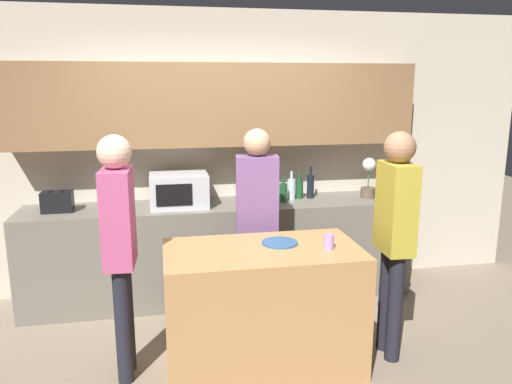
{
  "coord_description": "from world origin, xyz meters",
  "views": [
    {
      "loc": [
        -0.53,
        -3.11,
        2.03
      ],
      "look_at": [
        0.15,
        0.39,
        1.24
      ],
      "focal_mm": 35.0,
      "sensor_mm": 36.0,
      "label": 1
    }
  ],
  "objects_px": {
    "bottle_3": "(283,192)",
    "bottle_0": "(247,189)",
    "plate_on_island": "(280,243)",
    "microwave": "(179,190)",
    "person_right": "(257,211)",
    "bottle_1": "(257,188)",
    "potted_plant": "(368,178)",
    "toaster": "(57,202)",
    "person_left": "(395,226)",
    "bottle_2": "(268,191)",
    "bottle_4": "(291,189)",
    "person_center": "(119,237)",
    "bottle_6": "(310,186)",
    "bottle_5": "(299,189)",
    "cup_0": "(329,242)"
  },
  "relations": [
    {
      "from": "bottle_3",
      "to": "bottle_0",
      "type": "bearing_deg",
      "value": 164.85
    },
    {
      "from": "bottle_0",
      "to": "plate_on_island",
      "type": "xyz_separation_m",
      "value": [
        0.02,
        -1.22,
        -0.13
      ]
    },
    {
      "from": "microwave",
      "to": "plate_on_island",
      "type": "relative_size",
      "value": 2.0
    },
    {
      "from": "bottle_3",
      "to": "person_right",
      "type": "distance_m",
      "value": 0.69
    },
    {
      "from": "bottle_1",
      "to": "potted_plant",
      "type": "bearing_deg",
      "value": -7.07
    },
    {
      "from": "toaster",
      "to": "person_left",
      "type": "xyz_separation_m",
      "value": [
        2.54,
        -1.27,
        0.01
      ]
    },
    {
      "from": "bottle_0",
      "to": "bottle_2",
      "type": "xyz_separation_m",
      "value": [
        0.21,
        0.01,
        -0.03
      ]
    },
    {
      "from": "bottle_4",
      "to": "person_left",
      "type": "distance_m",
      "value": 1.41
    },
    {
      "from": "bottle_0",
      "to": "person_left",
      "type": "height_order",
      "value": "person_left"
    },
    {
      "from": "bottle_0",
      "to": "person_center",
      "type": "height_order",
      "value": "person_center"
    },
    {
      "from": "potted_plant",
      "to": "toaster",
      "type": "bearing_deg",
      "value": 180.0
    },
    {
      "from": "bottle_6",
      "to": "person_left",
      "type": "relative_size",
      "value": 0.18
    },
    {
      "from": "bottle_0",
      "to": "bottle_3",
      "type": "distance_m",
      "value": 0.34
    },
    {
      "from": "potted_plant",
      "to": "bottle_2",
      "type": "xyz_separation_m",
      "value": [
        -0.98,
        0.08,
        -0.11
      ]
    },
    {
      "from": "bottle_3",
      "to": "bottle_6",
      "type": "height_order",
      "value": "bottle_6"
    },
    {
      "from": "potted_plant",
      "to": "person_left",
      "type": "bearing_deg",
      "value": -104.95
    },
    {
      "from": "microwave",
      "to": "bottle_5",
      "type": "bearing_deg",
      "value": 5.12
    },
    {
      "from": "bottle_3",
      "to": "bottle_5",
      "type": "height_order",
      "value": "bottle_5"
    },
    {
      "from": "bottle_6",
      "to": "bottle_3",
      "type": "bearing_deg",
      "value": -158.62
    },
    {
      "from": "bottle_4",
      "to": "cup_0",
      "type": "distance_m",
      "value": 1.42
    },
    {
      "from": "plate_on_island",
      "to": "cup_0",
      "type": "height_order",
      "value": "cup_0"
    },
    {
      "from": "bottle_1",
      "to": "bottle_4",
      "type": "bearing_deg",
      "value": -9.96
    },
    {
      "from": "potted_plant",
      "to": "bottle_6",
      "type": "distance_m",
      "value": 0.57
    },
    {
      "from": "bottle_6",
      "to": "person_left",
      "type": "height_order",
      "value": "person_left"
    },
    {
      "from": "potted_plant",
      "to": "microwave",
      "type": "bearing_deg",
      "value": -179.95
    },
    {
      "from": "plate_on_island",
      "to": "person_left",
      "type": "bearing_deg",
      "value": -8.13
    },
    {
      "from": "bottle_3",
      "to": "person_left",
      "type": "distance_m",
      "value": 1.36
    },
    {
      "from": "bottle_2",
      "to": "person_right",
      "type": "xyz_separation_m",
      "value": [
        -0.24,
        -0.68,
        -0.01
      ]
    },
    {
      "from": "cup_0",
      "to": "person_left",
      "type": "xyz_separation_m",
      "value": [
        0.52,
        0.06,
        0.07
      ]
    },
    {
      "from": "toaster",
      "to": "bottle_1",
      "type": "height_order",
      "value": "bottle_1"
    },
    {
      "from": "toaster",
      "to": "bottle_6",
      "type": "bearing_deg",
      "value": 2.4
    },
    {
      "from": "bottle_0",
      "to": "toaster",
      "type": "bearing_deg",
      "value": -177.7
    },
    {
      "from": "bottle_4",
      "to": "bottle_5",
      "type": "height_order",
      "value": "bottle_4"
    },
    {
      "from": "microwave",
      "to": "cup_0",
      "type": "bearing_deg",
      "value": -53.84
    },
    {
      "from": "bottle_1",
      "to": "bottle_5",
      "type": "relative_size",
      "value": 1.2
    },
    {
      "from": "person_right",
      "to": "bottle_6",
      "type": "bearing_deg",
      "value": -126.2
    },
    {
      "from": "cup_0",
      "to": "person_left",
      "type": "height_order",
      "value": "person_left"
    },
    {
      "from": "toaster",
      "to": "bottle_3",
      "type": "bearing_deg",
      "value": -0.6
    },
    {
      "from": "toaster",
      "to": "person_center",
      "type": "xyz_separation_m",
      "value": [
        0.61,
        -1.18,
        0.01
      ]
    },
    {
      "from": "person_center",
      "to": "bottle_0",
      "type": "bearing_deg",
      "value": 142.19
    },
    {
      "from": "bottle_0",
      "to": "bottle_3",
      "type": "relative_size",
      "value": 1.24
    },
    {
      "from": "bottle_0",
      "to": "plate_on_island",
      "type": "relative_size",
      "value": 1.17
    },
    {
      "from": "potted_plant",
      "to": "bottle_2",
      "type": "relative_size",
      "value": 1.7
    },
    {
      "from": "person_left",
      "to": "person_right",
      "type": "xyz_separation_m",
      "value": [
        -0.88,
        0.67,
        -0.02
      ]
    },
    {
      "from": "plate_on_island",
      "to": "person_right",
      "type": "xyz_separation_m",
      "value": [
        -0.06,
        0.55,
        0.09
      ]
    },
    {
      "from": "microwave",
      "to": "person_center",
      "type": "bearing_deg",
      "value": -110.52
    },
    {
      "from": "bottle_3",
      "to": "microwave",
      "type": "bearing_deg",
      "value": 178.84
    },
    {
      "from": "cup_0",
      "to": "bottle_4",
      "type": "bearing_deg",
      "value": 85.81
    },
    {
      "from": "potted_plant",
      "to": "bottle_2",
      "type": "distance_m",
      "value": 0.99
    },
    {
      "from": "bottle_4",
      "to": "bottle_6",
      "type": "relative_size",
      "value": 0.88
    }
  ]
}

